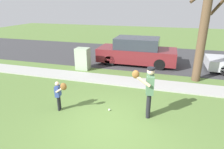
{
  "coord_description": "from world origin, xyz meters",
  "views": [
    {
      "loc": [
        1.41,
        -4.97,
        3.6
      ],
      "look_at": [
        -0.55,
        1.81,
        1.0
      ],
      "focal_mm": 31.22,
      "sensor_mm": 36.0,
      "label": 1
    }
  ],
  "objects_px": {
    "person_adult": "(148,87)",
    "parked_suv_maroon": "(137,52)",
    "street_tree_near": "(205,19)",
    "person_child": "(59,92)",
    "baseball": "(109,110)",
    "utility_cabinet": "(83,59)"
  },
  "relations": [
    {
      "from": "person_child",
      "to": "parked_suv_maroon",
      "type": "height_order",
      "value": "parked_suv_maroon"
    },
    {
      "from": "person_adult",
      "to": "street_tree_near",
      "type": "height_order",
      "value": "street_tree_near"
    },
    {
      "from": "street_tree_near",
      "to": "person_adult",
      "type": "bearing_deg",
      "value": -116.15
    },
    {
      "from": "person_adult",
      "to": "baseball",
      "type": "relative_size",
      "value": 23.39
    },
    {
      "from": "person_child",
      "to": "baseball",
      "type": "height_order",
      "value": "person_child"
    },
    {
      "from": "baseball",
      "to": "utility_cabinet",
      "type": "xyz_separation_m",
      "value": [
        -2.79,
        4.02,
        0.58
      ]
    },
    {
      "from": "person_child",
      "to": "street_tree_near",
      "type": "height_order",
      "value": "street_tree_near"
    },
    {
      "from": "person_adult",
      "to": "parked_suv_maroon",
      "type": "bearing_deg",
      "value": -85.55
    },
    {
      "from": "person_adult",
      "to": "parked_suv_maroon",
      "type": "xyz_separation_m",
      "value": [
        -1.34,
        5.89,
        -0.29
      ]
    },
    {
      "from": "person_child",
      "to": "street_tree_near",
      "type": "relative_size",
      "value": 0.2
    },
    {
      "from": "street_tree_near",
      "to": "parked_suv_maroon",
      "type": "xyz_separation_m",
      "value": [
        -3.28,
        1.93,
        -2.12
      ]
    },
    {
      "from": "utility_cabinet",
      "to": "parked_suv_maroon",
      "type": "distance_m",
      "value": 3.35
    },
    {
      "from": "parked_suv_maroon",
      "to": "street_tree_near",
      "type": "bearing_deg",
      "value": 149.49
    },
    {
      "from": "baseball",
      "to": "utility_cabinet",
      "type": "distance_m",
      "value": 4.92
    },
    {
      "from": "utility_cabinet",
      "to": "person_child",
      "type": "bearing_deg",
      "value": -75.7
    },
    {
      "from": "person_adult",
      "to": "parked_suv_maroon",
      "type": "distance_m",
      "value": 6.05
    },
    {
      "from": "baseball",
      "to": "parked_suv_maroon",
      "type": "xyz_separation_m",
      "value": [
        -0.02,
        5.89,
        0.75
      ]
    },
    {
      "from": "street_tree_near",
      "to": "person_child",
      "type": "bearing_deg",
      "value": -138.05
    },
    {
      "from": "parked_suv_maroon",
      "to": "person_child",
      "type": "bearing_deg",
      "value": 75.62
    },
    {
      "from": "person_adult",
      "to": "person_child",
      "type": "bearing_deg",
      "value": 0.36
    },
    {
      "from": "baseball",
      "to": "utility_cabinet",
      "type": "height_order",
      "value": "utility_cabinet"
    },
    {
      "from": "street_tree_near",
      "to": "parked_suv_maroon",
      "type": "distance_m",
      "value": 4.36
    }
  ]
}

